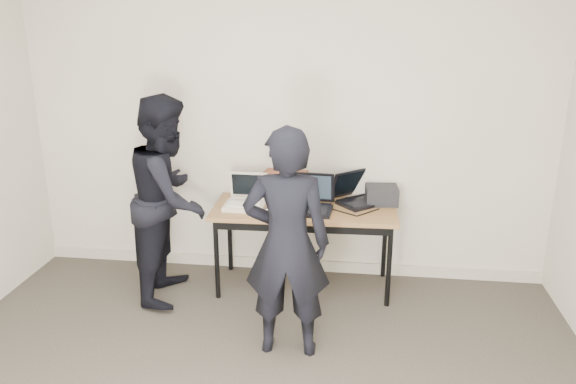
% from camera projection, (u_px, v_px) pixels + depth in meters
% --- Properties ---
extents(room, '(4.60, 4.60, 2.80)m').
position_uv_depth(room, '(224.00, 215.00, 2.63)').
color(room, '#3C362E').
rests_on(room, ground).
extents(desk, '(1.52, 0.69, 0.72)m').
position_uv_depth(desk, '(304.00, 215.00, 4.62)').
color(desk, brown).
rests_on(desk, ground).
extents(laptop_beige, '(0.33, 0.33, 0.26)m').
position_uv_depth(laptop_beige, '(246.00, 200.00, 4.62)').
color(laptop_beige, beige).
rests_on(laptop_beige, desk).
extents(laptop_center, '(0.39, 0.38, 0.29)m').
position_uv_depth(laptop_center, '(310.00, 202.00, 4.55)').
color(laptop_center, black).
rests_on(laptop_center, desk).
extents(laptop_right, '(0.49, 0.49, 0.26)m').
position_uv_depth(laptop_right, '(357.00, 196.00, 4.72)').
color(laptop_right, black).
rests_on(laptop_right, desk).
extents(leather_satchel, '(0.37, 0.21, 0.25)m').
position_uv_depth(leather_satchel, '(286.00, 184.00, 4.80)').
color(leather_satchel, brown).
rests_on(leather_satchel, desk).
extents(tissue, '(0.15, 0.12, 0.08)m').
position_uv_depth(tissue, '(290.00, 166.00, 4.75)').
color(tissue, white).
rests_on(tissue, leather_satchel).
extents(equipment_box, '(0.28, 0.24, 0.15)m').
position_uv_depth(equipment_box, '(382.00, 195.00, 4.68)').
color(equipment_box, black).
rests_on(equipment_box, desk).
extents(power_brick, '(0.09, 0.06, 0.03)m').
position_uv_depth(power_brick, '(275.00, 212.00, 4.46)').
color(power_brick, black).
rests_on(power_brick, desk).
extents(cables, '(1.15, 0.41, 0.01)m').
position_uv_depth(cables, '(310.00, 208.00, 4.59)').
color(cables, silver).
rests_on(cables, desk).
extents(person_typist, '(0.60, 0.41, 1.59)m').
position_uv_depth(person_typist, '(287.00, 244.00, 3.70)').
color(person_typist, black).
rests_on(person_typist, ground).
extents(person_observer, '(0.67, 0.84, 1.66)m').
position_uv_depth(person_observer, '(169.00, 198.00, 4.49)').
color(person_observer, black).
rests_on(person_observer, ground).
extents(baseboard, '(4.50, 0.03, 0.10)m').
position_uv_depth(baseboard, '(286.00, 264.00, 5.14)').
color(baseboard, '#B6AE97').
rests_on(baseboard, ground).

